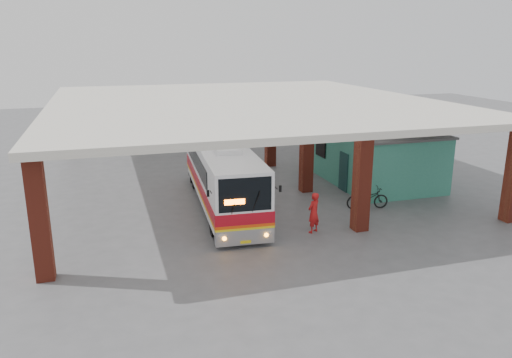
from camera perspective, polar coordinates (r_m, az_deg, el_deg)
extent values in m
plane|color=#515154|center=(23.55, 1.74, -4.03)|extent=(90.00, 90.00, 0.00)
cube|color=maroon|center=(21.45, 12.00, -0.24)|extent=(0.60, 0.60, 4.35)
cube|color=maroon|center=(26.69, 5.81, 3.10)|extent=(0.60, 0.60, 4.35)
cube|color=maroon|center=(32.19, 1.66, 5.31)|extent=(0.60, 0.60, 4.35)
cube|color=maroon|center=(18.06, -23.52, -4.22)|extent=(0.60, 0.60, 4.35)
cube|color=maroon|center=(38.48, -20.45, 6.02)|extent=(0.60, 0.60, 4.35)
cube|color=maroon|center=(42.09, 7.25, 7.61)|extent=(0.60, 0.60, 4.35)
cube|color=beige|center=(28.75, -1.46, 8.77)|extent=(21.00, 23.00, 0.30)
cube|color=#327D68|center=(29.69, 13.06, 2.71)|extent=(5.00, 8.00, 3.00)
cube|color=#484848|center=(29.39, 13.24, 5.66)|extent=(5.20, 8.20, 0.12)
cube|color=#123231|center=(27.33, 9.98, 0.81)|extent=(0.08, 0.95, 2.10)
cube|color=black|center=(29.78, 7.44, 3.61)|extent=(0.08, 1.20, 1.00)
cube|color=black|center=(29.77, 7.39, 3.61)|extent=(0.04, 1.30, 1.10)
cube|color=white|center=(24.31, -3.92, 0.91)|extent=(3.09, 11.24, 2.59)
cube|color=white|center=(23.11, -3.62, 3.67)|extent=(1.30, 2.85, 0.23)
cube|color=gray|center=(19.66, -1.31, -6.49)|extent=(2.35, 0.53, 0.65)
cube|color=#A80B18|center=(24.45, -3.90, -0.25)|extent=(3.13, 11.24, 0.46)
cube|color=#DF430C|center=(24.53, -3.89, -0.90)|extent=(3.13, 11.24, 0.12)
cube|color=yellow|center=(24.56, -3.89, -1.14)|extent=(3.13, 11.24, 0.09)
cube|color=black|center=(18.97, -1.27, -1.77)|extent=(2.06, 0.25, 1.34)
cube|color=black|center=(24.77, -6.89, 2.20)|extent=(0.64, 8.31, 0.83)
cube|color=black|center=(25.11, -1.59, 2.50)|extent=(0.64, 8.31, 0.83)
cube|color=#FF5905|center=(18.91, -2.46, -2.63)|extent=(0.79, 0.11, 0.20)
sphere|color=orange|center=(19.34, -3.62, -6.82)|extent=(0.17, 0.17, 0.17)
sphere|color=orange|center=(19.65, 1.20, -6.41)|extent=(0.17, 0.17, 0.17)
cube|color=yellow|center=(19.55, -1.18, -7.21)|extent=(0.42, 0.06, 0.11)
cylinder|color=black|center=(20.90, -4.79, -5.31)|extent=(0.36, 0.94, 0.92)
cylinder|color=black|center=(21.24, 0.45, -4.90)|extent=(0.36, 0.94, 0.92)
cylinder|color=black|center=(27.63, -6.96, -0.16)|extent=(0.36, 0.94, 0.92)
cylinder|color=black|center=(27.89, -2.97, 0.08)|extent=(0.36, 0.94, 0.92)
cylinder|color=black|center=(28.78, -7.22, 0.47)|extent=(0.36, 0.94, 0.92)
cylinder|color=black|center=(29.03, -3.39, 0.69)|extent=(0.36, 0.94, 0.92)
imported|color=black|center=(24.70, 12.61, -2.14)|extent=(2.15, 1.05, 1.08)
imported|color=red|center=(21.22, 6.61, -3.84)|extent=(0.76, 0.68, 1.75)
cube|color=red|center=(32.42, 5.53, 1.78)|extent=(0.40, 0.40, 0.06)
cube|color=red|center=(32.42, 5.81, 2.23)|extent=(0.05, 0.40, 0.57)
cylinder|color=black|center=(32.24, 5.37, 1.48)|extent=(0.03, 0.03, 0.19)
cylinder|color=black|center=(32.37, 5.89, 1.52)|extent=(0.03, 0.03, 0.19)
cylinder|color=black|center=(32.53, 5.15, 1.61)|extent=(0.03, 0.03, 0.19)
cylinder|color=black|center=(32.65, 5.67, 1.65)|extent=(0.03, 0.03, 0.19)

